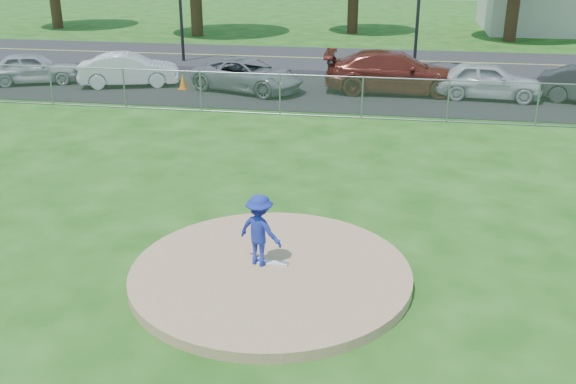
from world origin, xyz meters
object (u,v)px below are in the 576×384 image
at_px(parked_car_white, 129,70).
at_px(parked_car_pearl, 487,80).
at_px(parked_car_silver, 33,68).
at_px(pitcher, 260,230).
at_px(parked_car_darkred, 395,72).
at_px(traffic_cone, 183,82).
at_px(parked_car_gray, 248,75).

distance_m(parked_car_white, parked_car_pearl, 15.17).
bearing_deg(parked_car_pearl, parked_car_silver, 95.66).
distance_m(pitcher, parked_car_darkred, 16.37).
xyz_separation_m(parked_car_white, parked_car_darkred, (11.47, 0.63, 0.15)).
xyz_separation_m(pitcher, parked_car_pearl, (6.02, 15.74, -0.17)).
relative_size(parked_car_darkred, parked_car_pearl, 1.36).
bearing_deg(pitcher, traffic_cone, -42.79).
bearing_deg(parked_car_white, parked_car_gray, -108.99).
height_order(parked_car_silver, parked_car_white, parked_car_white).
xyz_separation_m(traffic_cone, parked_car_darkred, (8.95, 0.93, 0.52)).
bearing_deg(parked_car_pearl, pitcher, 163.53).
height_order(pitcher, traffic_cone, pitcher).
bearing_deg(parked_car_pearl, parked_car_gray, 96.25).
xyz_separation_m(parked_car_silver, parked_car_darkred, (15.88, 0.87, 0.17)).
xyz_separation_m(pitcher, parked_car_silver, (-13.56, 15.33, -0.22)).
xyz_separation_m(traffic_cone, parked_car_silver, (-6.93, 0.05, 0.35)).
relative_size(parked_car_gray, parked_car_pearl, 1.11).
bearing_deg(parked_car_pearl, traffic_cone, 96.56).
bearing_deg(pitcher, parked_car_white, -35.81).
height_order(parked_car_silver, parked_car_pearl, parked_car_pearl).
bearing_deg(pitcher, parked_car_darkred, -74.41).
distance_m(traffic_cone, parked_car_gray, 2.87).
distance_m(parked_car_white, parked_car_gray, 5.36).
height_order(traffic_cone, parked_car_white, parked_car_white).
bearing_deg(parked_car_gray, parked_car_pearl, -68.79).
distance_m(traffic_cone, parked_car_white, 2.56).
bearing_deg(pitcher, parked_car_pearl, -87.18).
relative_size(pitcher, parked_car_white, 0.34).
xyz_separation_m(traffic_cone, parked_car_pearl, (12.65, 0.46, 0.41)).
relative_size(pitcher, parked_car_gray, 0.30).
height_order(pitcher, parked_car_silver, pitcher).
bearing_deg(parked_car_silver, traffic_cone, -111.26).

